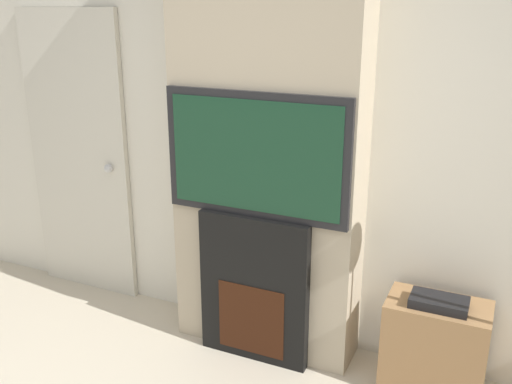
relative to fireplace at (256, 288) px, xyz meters
name	(u,v)px	position (x,y,z in m)	size (l,w,h in m)	color
wall_back	(280,123)	(0.00, 0.34, 0.91)	(6.00, 0.06, 2.70)	silver
chimney_breast	(268,129)	(0.00, 0.16, 0.91)	(1.09, 0.31, 2.70)	tan
fireplace	(256,288)	(0.00, 0.00, 0.00)	(0.66, 0.15, 0.89)	black
television	(256,156)	(0.00, 0.00, 0.79)	(1.06, 0.07, 0.69)	black
media_stand	(435,346)	(1.01, 0.10, -0.17)	(0.53, 0.31, 0.58)	#997047
entry_door	(79,157)	(-1.49, 0.28, 0.55)	(0.82, 0.09, 1.99)	beige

